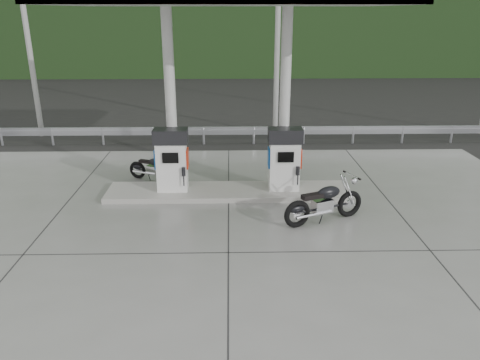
{
  "coord_description": "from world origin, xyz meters",
  "views": [
    {
      "loc": [
        0.06,
        -10.15,
        5.06
      ],
      "look_at": [
        0.3,
        1.0,
        1.0
      ],
      "focal_mm": 35.0,
      "sensor_mm": 36.0,
      "label": 1
    }
  ],
  "objects_px": {
    "gas_pump_right": "(285,159)",
    "motorcycle_right": "(324,203)",
    "motorcycle_left": "(154,168)",
    "gas_pump_left": "(172,160)"
  },
  "relations": [
    {
      "from": "gas_pump_right",
      "to": "motorcycle_left",
      "type": "xyz_separation_m",
      "value": [
        -3.92,
        1.23,
        -0.66
      ]
    },
    {
      "from": "gas_pump_right",
      "to": "motorcycle_right",
      "type": "relative_size",
      "value": 0.85
    },
    {
      "from": "gas_pump_right",
      "to": "motorcycle_right",
      "type": "height_order",
      "value": "gas_pump_right"
    },
    {
      "from": "motorcycle_left",
      "to": "motorcycle_right",
      "type": "height_order",
      "value": "motorcycle_right"
    },
    {
      "from": "gas_pump_right",
      "to": "motorcycle_left",
      "type": "relative_size",
      "value": 1.08
    },
    {
      "from": "gas_pump_left",
      "to": "gas_pump_right",
      "type": "relative_size",
      "value": 1.0
    },
    {
      "from": "gas_pump_left",
      "to": "motorcycle_left",
      "type": "xyz_separation_m",
      "value": [
        -0.72,
        1.23,
        -0.66
      ]
    },
    {
      "from": "gas_pump_left",
      "to": "motorcycle_right",
      "type": "distance_m",
      "value": 4.47
    },
    {
      "from": "gas_pump_left",
      "to": "gas_pump_right",
      "type": "xyz_separation_m",
      "value": [
        3.2,
        0.0,
        0.0
      ]
    },
    {
      "from": "gas_pump_left",
      "to": "gas_pump_right",
      "type": "height_order",
      "value": "same"
    }
  ]
}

